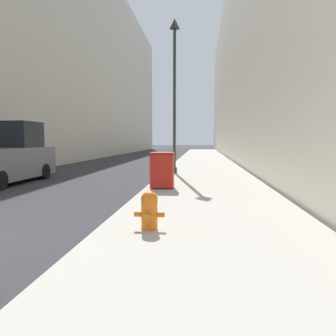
{
  "coord_description": "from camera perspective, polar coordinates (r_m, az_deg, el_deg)",
  "views": [
    {
      "loc": [
        5.11,
        -4.15,
        1.64
      ],
      "look_at": [
        2.9,
        17.74,
        -0.25
      ],
      "focal_mm": 35.0,
      "sensor_mm": 36.0,
      "label": 1
    }
  ],
  "objects": [
    {
      "name": "sidewalk_right",
      "position": [
        22.2,
        6.31,
        0.84
      ],
      "size": [
        3.94,
        60.0,
        0.14
      ],
      "color": "#B7B2A8",
      "rests_on": "ground"
    },
    {
      "name": "building_right_stone",
      "position": [
        31.94,
        21.58,
        16.37
      ],
      "size": [
        12.0,
        60.0,
        16.33
      ],
      "color": "beige",
      "rests_on": "ground"
    },
    {
      "name": "trash_bin",
      "position": [
        10.14,
        -1.01,
        -0.32
      ],
      "size": [
        0.73,
        0.57,
        1.11
      ],
      "color": "red",
      "rests_on": "sidewalk_right"
    },
    {
      "name": "pickup_truck",
      "position": [
        13.88,
        -26.62,
        1.61
      ],
      "size": [
        2.0,
        4.97,
        2.36
      ],
      "color": "slate",
      "rests_on": "ground"
    },
    {
      "name": "lamppost",
      "position": [
        15.13,
        1.15,
        15.96
      ],
      "size": [
        0.44,
        0.44,
        6.82
      ],
      "color": "#2D332D",
      "rests_on": "sidewalk_right"
    },
    {
      "name": "building_left_glass",
      "position": [
        34.5,
        -21.15,
        17.14
      ],
      "size": [
        12.0,
        60.0,
        18.27
      ],
      "color": "beige",
      "rests_on": "ground"
    },
    {
      "name": "fire_hydrant",
      "position": [
        5.54,
        -3.26,
        -7.2
      ],
      "size": [
        0.51,
        0.4,
        0.64
      ],
      "color": "orange",
      "rests_on": "sidewalk_right"
    }
  ]
}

